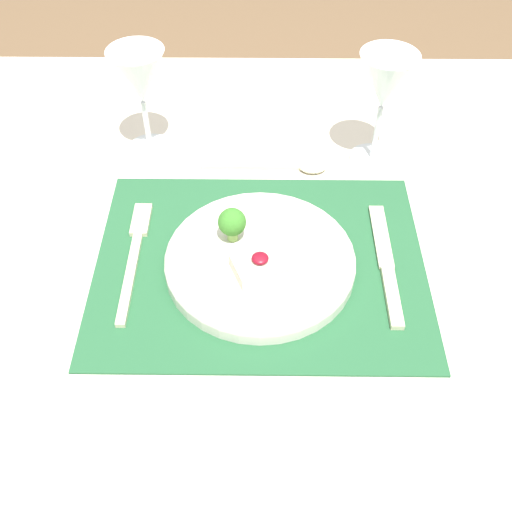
{
  "coord_description": "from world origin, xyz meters",
  "views": [
    {
      "loc": [
        0.0,
        -0.52,
        1.34
      ],
      "look_at": [
        -0.0,
        -0.01,
        0.78
      ],
      "focal_mm": 42.0,
      "sensor_mm": 36.0,
      "label": 1
    }
  ],
  "objects_px": {
    "fork": "(134,251)",
    "knife": "(386,271)",
    "wine_glass_near": "(383,86)",
    "wine_glass_far": "(138,81)",
    "spoon": "(290,166)",
    "dinner_plate": "(255,260)"
  },
  "relations": [
    {
      "from": "spoon",
      "to": "wine_glass_far",
      "type": "height_order",
      "value": "wine_glass_far"
    },
    {
      "from": "fork",
      "to": "wine_glass_near",
      "type": "height_order",
      "value": "wine_glass_near"
    },
    {
      "from": "dinner_plate",
      "to": "wine_glass_far",
      "type": "height_order",
      "value": "wine_glass_far"
    },
    {
      "from": "wine_glass_far",
      "to": "dinner_plate",
      "type": "bearing_deg",
      "value": -55.32
    },
    {
      "from": "fork",
      "to": "spoon",
      "type": "distance_m",
      "value": 0.28
    },
    {
      "from": "dinner_plate",
      "to": "wine_glass_far",
      "type": "distance_m",
      "value": 0.32
    },
    {
      "from": "spoon",
      "to": "wine_glass_near",
      "type": "height_order",
      "value": "wine_glass_near"
    },
    {
      "from": "wine_glass_near",
      "to": "wine_glass_far",
      "type": "relative_size",
      "value": 1.05
    },
    {
      "from": "knife",
      "to": "wine_glass_far",
      "type": "relative_size",
      "value": 1.24
    },
    {
      "from": "fork",
      "to": "knife",
      "type": "distance_m",
      "value": 0.33
    },
    {
      "from": "knife",
      "to": "wine_glass_far",
      "type": "distance_m",
      "value": 0.44
    },
    {
      "from": "dinner_plate",
      "to": "knife",
      "type": "distance_m",
      "value": 0.17
    },
    {
      "from": "spoon",
      "to": "wine_glass_near",
      "type": "xyz_separation_m",
      "value": [
        0.13,
        0.02,
        0.12
      ]
    },
    {
      "from": "spoon",
      "to": "wine_glass_far",
      "type": "xyz_separation_m",
      "value": [
        -0.22,
        0.04,
        0.12
      ]
    },
    {
      "from": "knife",
      "to": "spoon",
      "type": "bearing_deg",
      "value": 121.41
    },
    {
      "from": "knife",
      "to": "fork",
      "type": "bearing_deg",
      "value": 176.96
    },
    {
      "from": "dinner_plate",
      "to": "wine_glass_near",
      "type": "height_order",
      "value": "wine_glass_near"
    },
    {
      "from": "spoon",
      "to": "wine_glass_far",
      "type": "bearing_deg",
      "value": 169.84
    },
    {
      "from": "fork",
      "to": "knife",
      "type": "bearing_deg",
      "value": -2.69
    },
    {
      "from": "wine_glass_near",
      "to": "dinner_plate",
      "type": "bearing_deg",
      "value": -128.2
    },
    {
      "from": "knife",
      "to": "wine_glass_near",
      "type": "height_order",
      "value": "wine_glass_near"
    },
    {
      "from": "dinner_plate",
      "to": "knife",
      "type": "xyz_separation_m",
      "value": [
        0.17,
        -0.01,
        -0.01
      ]
    }
  ]
}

